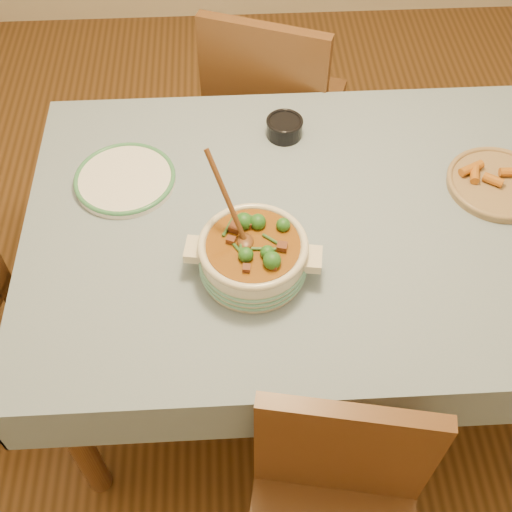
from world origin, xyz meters
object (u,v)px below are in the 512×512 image
(fried_plate, at_px, (498,182))
(chair_far, at_px, (272,108))
(white_plate, at_px, (125,179))
(condiment_bowl, at_px, (284,127))
(dining_table, at_px, (329,238))
(stew_casserole, at_px, (253,254))

(fried_plate, distance_m, chair_far, 0.91)
(white_plate, height_order, condiment_bowl, condiment_bowl)
(dining_table, bearing_deg, stew_casserole, -142.70)
(dining_table, xyz_separation_m, white_plate, (-0.57, 0.16, 0.10))
(condiment_bowl, bearing_deg, chair_far, 90.83)
(stew_casserole, bearing_deg, dining_table, 37.30)
(dining_table, xyz_separation_m, condiment_bowl, (-0.10, 0.34, 0.12))
(condiment_bowl, bearing_deg, fried_plate, -23.34)
(dining_table, relative_size, condiment_bowl, 13.03)
(stew_casserole, bearing_deg, chair_far, 82.76)
(dining_table, distance_m, condiment_bowl, 0.38)
(stew_casserole, distance_m, condiment_bowl, 0.53)
(fried_plate, bearing_deg, condiment_bowl, 156.66)
(stew_casserole, height_order, fried_plate, stew_casserole)
(dining_table, relative_size, stew_casserole, 4.84)
(condiment_bowl, bearing_deg, white_plate, -159.42)
(condiment_bowl, relative_size, chair_far, 0.14)
(dining_table, relative_size, white_plate, 5.81)
(dining_table, bearing_deg, fried_plate, 10.27)
(stew_casserole, distance_m, fried_plate, 0.75)
(fried_plate, relative_size, chair_far, 0.36)
(dining_table, height_order, fried_plate, fried_plate)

